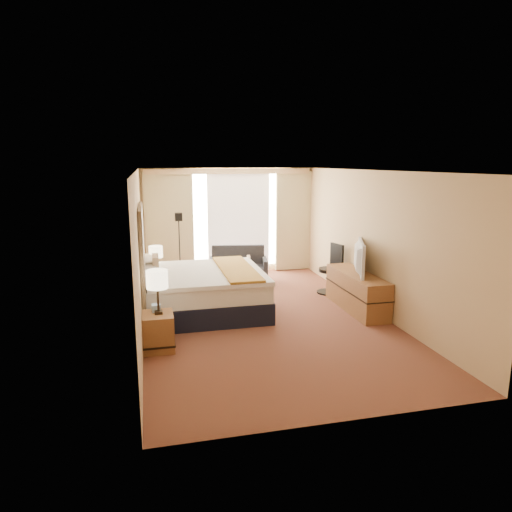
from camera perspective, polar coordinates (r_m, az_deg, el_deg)
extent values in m
cube|color=#5C1A1B|center=(8.32, 0.85, -7.58)|extent=(4.20, 7.00, 0.02)
cube|color=white|center=(7.86, 0.91, 10.63)|extent=(4.20, 7.00, 0.02)
cube|color=#D5B482|center=(11.37, -3.49, 4.37)|extent=(4.20, 0.02, 2.60)
cube|color=#D5B482|center=(4.77, 11.37, -6.19)|extent=(4.20, 0.02, 2.60)
cube|color=#D5B482|center=(7.75, -14.35, 0.57)|extent=(0.02, 7.00, 2.60)
cube|color=#D5B482|center=(8.74, 14.35, 1.80)|extent=(0.02, 7.00, 2.60)
cube|color=black|center=(7.95, -14.03, 0.71)|extent=(0.06, 1.85, 1.50)
cube|color=olive|center=(7.01, -12.11, -9.22)|extent=(0.45, 0.52, 0.55)
cube|color=olive|center=(9.39, -12.53, -3.85)|extent=(0.45, 0.52, 0.55)
cube|color=olive|center=(8.83, 12.48, -4.34)|extent=(0.50, 1.80, 0.70)
cube|color=white|center=(11.39, -2.22, 4.49)|extent=(2.30, 0.02, 2.30)
cube|color=beige|center=(11.10, -10.79, 3.85)|extent=(1.15, 0.09, 2.50)
cube|color=beige|center=(11.66, 4.65, 4.38)|extent=(0.90, 0.09, 2.50)
cube|color=white|center=(11.35, -2.18, 4.22)|extent=(1.55, 0.04, 2.50)
cube|color=#D5B482|center=(11.12, -3.42, 10.51)|extent=(4.00, 0.16, 0.12)
cube|color=black|center=(8.58, -6.88, -5.71)|extent=(2.29, 2.07, 0.38)
cube|color=white|center=(8.48, -6.93, -3.43)|extent=(2.23, 2.02, 0.33)
cube|color=white|center=(8.45, -6.38, -2.15)|extent=(2.09, 2.09, 0.08)
cube|color=#AF8E28|center=(8.52, -2.46, -1.59)|extent=(0.60, 2.09, 0.04)
cube|color=white|center=(7.87, -13.45, -2.41)|extent=(0.31, 0.85, 0.20)
cube|color=white|center=(8.85, -13.47, -0.86)|extent=(0.31, 0.85, 0.20)
cube|color=#ECE4C3|center=(8.35, -12.43, -1.25)|extent=(0.11, 0.46, 0.39)
cube|color=#58191C|center=(10.59, -2.22, -2.69)|extent=(1.43, 0.94, 0.24)
cube|color=#323137|center=(10.49, -2.22, -1.72)|extent=(1.32, 0.78, 0.15)
cube|color=#323137|center=(10.76, -2.26, 0.02)|extent=(1.24, 0.35, 0.52)
cube|color=#323137|center=(10.54, -5.58, -1.55)|extent=(0.22, 0.72, 0.43)
cube|color=#323137|center=(10.56, 1.12, -1.47)|extent=(0.22, 0.72, 0.43)
cube|color=#ECE4C3|center=(10.46, -0.93, -0.85)|extent=(0.13, 0.34, 0.30)
cube|color=black|center=(10.30, -9.36, -3.86)|extent=(0.21, 0.21, 0.02)
cylinder|color=black|center=(10.13, -9.50, 0.27)|extent=(0.03, 0.03, 1.49)
cube|color=black|center=(10.00, -9.66, 4.85)|extent=(0.15, 0.15, 0.17)
cylinder|color=black|center=(9.90, 9.07, -4.47)|extent=(0.51, 0.51, 0.03)
cylinder|color=black|center=(9.83, 9.12, -3.07)|extent=(0.06, 0.06, 0.46)
cylinder|color=black|center=(9.78, 9.16, -1.74)|extent=(0.45, 0.45, 0.07)
cube|color=black|center=(9.82, 10.08, 0.05)|extent=(0.15, 0.41, 0.51)
cube|color=black|center=(6.92, -12.08, -6.90)|extent=(0.11, 0.11, 0.04)
cylinder|color=black|center=(6.85, -12.16, -5.17)|extent=(0.03, 0.03, 0.39)
cylinder|color=#FFECBF|center=(6.77, -12.26, -2.86)|extent=(0.31, 0.31, 0.27)
cube|color=black|center=(9.32, -12.31, -2.09)|extent=(0.10, 0.10, 0.04)
cylinder|color=black|center=(9.28, -12.36, -0.96)|extent=(0.03, 0.03, 0.34)
cylinder|color=#FFECBF|center=(9.23, -12.43, 0.52)|extent=(0.27, 0.27, 0.23)
cube|color=#89AAD4|center=(7.00, -12.38, -6.38)|extent=(0.13, 0.13, 0.12)
cube|color=black|center=(9.43, -12.09, -1.80)|extent=(0.20, 0.16, 0.08)
imported|color=black|center=(8.67, 12.30, -0.16)|extent=(0.53, 1.03, 0.61)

